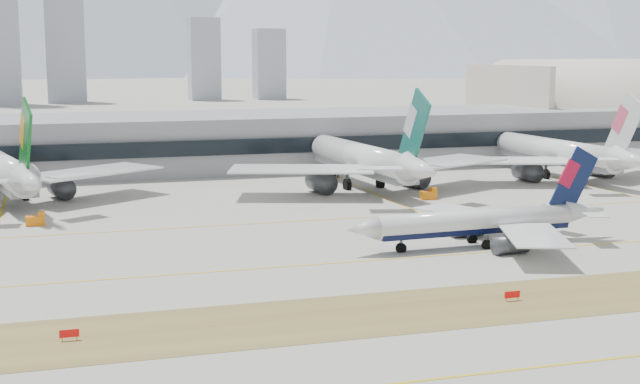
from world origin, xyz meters
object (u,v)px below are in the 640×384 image
object	(u,v)px
hangar	(618,144)
taxiing_airliner	(484,222)
widebody_eva	(5,173)
widebody_cathay	(366,161)
widebody_china_air	(562,154)
terminal	(188,142)

from	to	relation	value
hangar	taxiing_airliner	bearing A→B (deg)	-132.05
widebody_eva	hangar	distance (m)	211.26
widebody_eva	widebody_cathay	bearing A→B (deg)	-106.30
widebody_eva	widebody_cathay	distance (m)	81.26
widebody_cathay	hangar	bearing A→B (deg)	-63.57
widebody_eva	widebody_china_air	bearing A→B (deg)	-103.53
taxiing_airliner	terminal	world-z (taller)	taxiing_airliner
widebody_eva	terminal	size ratio (longest dim) A/B	0.24
widebody_china_air	widebody_eva	bearing A→B (deg)	84.63
widebody_cathay	widebody_eva	bearing A→B (deg)	81.84
terminal	widebody_china_air	bearing A→B (deg)	-28.19
terminal	hangar	xyz separation A→B (m)	(154.56, 20.16, -7.37)
widebody_eva	widebody_china_air	distance (m)	135.75
widebody_cathay	terminal	xyz separation A→B (m)	(-34.75, 50.64, 0.77)
widebody_eva	terminal	xyz separation A→B (m)	(46.32, 44.95, 1.06)
widebody_cathay	hangar	xyz separation A→B (m)	(119.82, 70.80, -6.60)
widebody_china_air	terminal	xyz separation A→B (m)	(-89.40, 47.91, 1.22)
terminal	widebody_eva	bearing A→B (deg)	-135.86
hangar	terminal	bearing A→B (deg)	-172.57
widebody_china_air	hangar	world-z (taller)	hangar
taxiing_airliner	widebody_cathay	world-z (taller)	widebody_cathay
taxiing_airliner	hangar	xyz separation A→B (m)	(121.89, 135.15, -3.83)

